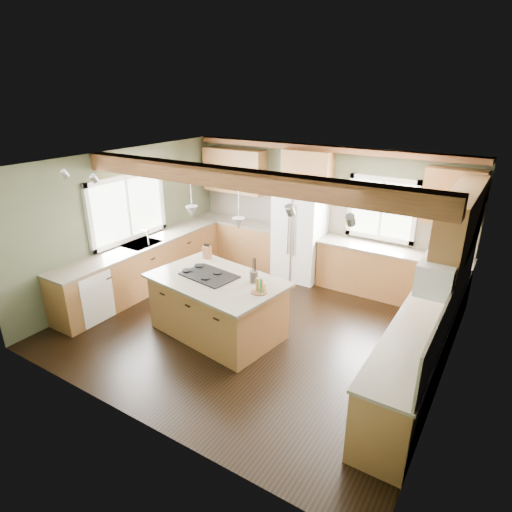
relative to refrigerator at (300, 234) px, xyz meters
The scene contains 37 objects.
floor 2.32m from the refrigerator, 81.95° to the right, with size 5.60×5.60×0.00m, color black.
ceiling 2.73m from the refrigerator, 81.95° to the right, with size 5.60×5.60×0.00m, color silver.
wall_back 0.63m from the refrigerator, 51.71° to the left, with size 5.60×5.60×0.00m, color #444934.
wall_left 3.30m from the refrigerator, 139.70° to the right, with size 5.00×5.00×0.00m, color #444934.
wall_right 3.78m from the refrigerator, 34.37° to the right, with size 5.00×5.00×0.00m, color #444934.
ceiling_beam 3.03m from the refrigerator, 83.35° to the right, with size 5.55×0.26×0.26m, color #4C2715.
soffit_trim 1.69m from the refrigerator, 43.03° to the left, with size 5.55×0.20×0.10m, color #4C2715.
backsplash_back 0.57m from the refrigerator, 50.58° to the left, with size 5.58×0.03×0.58m, color brown.
backsplash_right 3.73m from the refrigerator, 33.86° to the right, with size 0.03×3.70×0.58m, color brown.
base_cab_back_left 1.56m from the refrigerator, behind, with size 2.02×0.60×0.88m, color brown.
counter_back_left 1.49m from the refrigerator, behind, with size 2.06×0.64×0.04m, color #433E31.
base_cab_back_right 1.85m from the refrigerator, ahead, with size 2.62×0.60×0.88m, color brown.
counter_back_right 1.79m from the refrigerator, ahead, with size 2.66×0.64×0.04m, color #433E31.
base_cab_left 3.06m from the refrigerator, 136.74° to the right, with size 0.60×3.70×0.88m, color brown.
counter_left 3.02m from the refrigerator, 136.74° to the right, with size 0.64×3.74×0.04m, color #433E31.
base_cab_right 3.51m from the refrigerator, 36.47° to the right, with size 0.60×3.70×0.88m, color brown.
counter_right 3.48m from the refrigerator, 36.47° to the right, with size 0.64×3.74×0.04m, color #433E31.
upper_cab_back_left 2.00m from the refrigerator, behind, with size 1.40×0.35×0.90m, color brown.
upper_cab_over_fridge 1.27m from the refrigerator, 90.00° to the left, with size 0.96×0.35×0.70m, color brown.
upper_cab_right 3.34m from the refrigerator, 22.64° to the right, with size 0.35×2.20×0.90m, color brown.
upper_cab_back_corner 2.81m from the refrigerator, ahead, with size 0.90×0.35×0.90m, color brown.
window_left 3.30m from the refrigerator, 140.15° to the right, with size 0.04×1.60×1.05m, color white.
window_back 1.63m from the refrigerator, 13.94° to the left, with size 1.10×0.04×1.00m, color white.
sink 3.02m from the refrigerator, 136.74° to the right, with size 0.50×0.65×0.03m, color #262628.
faucet 2.90m from the refrigerator, 134.30° to the right, with size 0.02×0.02×0.28m, color #B2B2B7.
dishwasher 4.05m from the refrigerator, 123.02° to the right, with size 0.60×0.60×0.84m, color white.
oven 4.40m from the refrigerator, 50.38° to the right, with size 0.60×0.72×0.84m, color white.
microwave 3.66m from the refrigerator, 37.00° to the right, with size 0.40×0.70×0.38m, color white.
pendant_left 2.75m from the refrigerator, 102.75° to the right, with size 0.18×0.18×0.16m, color #B2B2B7.
pendant_right 2.84m from the refrigerator, 82.09° to the right, with size 0.18×0.18×0.16m, color #B2B2B7.
refrigerator is the anchor object (origin of this frame).
island 2.62m from the refrigerator, 92.22° to the right, with size 1.89×1.15×0.88m, color brown.
island_top 2.58m from the refrigerator, 92.22° to the right, with size 2.01×1.28×0.04m, color #433E31.
cooktop 2.57m from the refrigerator, 95.72° to the right, with size 0.82×0.55×0.02m, color black.
knife_block 2.13m from the refrigerator, 110.03° to the right, with size 0.13×0.09×0.21m, color brown.
utensil_crock 2.41m from the refrigerator, 79.61° to the right, with size 0.13×0.13×0.17m, color #413834.
bottle_tray 2.71m from the refrigerator, 75.43° to the right, with size 0.24×0.24×0.22m, color brown, non-canonical shape.
Camera 1 is at (3.21, -5.07, 3.61)m, focal length 30.00 mm.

